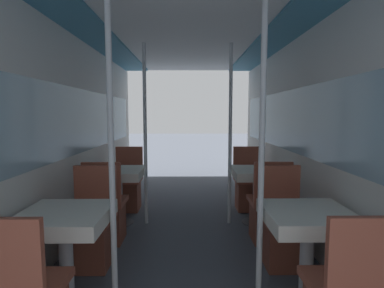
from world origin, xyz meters
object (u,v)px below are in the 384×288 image
(dining_table_right_0, at_px, (308,225))
(support_pole_right_1, at_px, (230,136))
(support_pole_left_1, at_px, (145,136))
(support_pole_right_0, at_px, (262,152))
(chair_right_far_1, at_px, (248,190))
(chair_right_far_0, at_px, (283,234))
(dining_table_left_0, at_px, (65,226))
(chair_left_far_0, at_px, (91,235))
(dining_table_right_1, at_px, (257,177))
(chair_left_near_1, at_px, (107,216))
(support_pole_left_0, at_px, (111,153))
(chair_right_near_1, at_px, (268,215))
(dining_table_left_1, at_px, (118,177))
(chair_left_far_1, at_px, (128,190))

(dining_table_right_0, height_order, support_pole_right_1, support_pole_right_1)
(support_pole_left_1, bearing_deg, support_pole_right_0, -56.97)
(chair_right_far_1, bearing_deg, support_pole_right_0, 80.94)
(chair_right_far_0, xyz_separation_m, support_pole_right_0, (-0.35, -0.57, 0.85))
(dining_table_left_0, relative_size, chair_left_far_0, 0.77)
(dining_table_right_1, height_order, chair_right_far_1, chair_right_far_1)
(chair_right_far_1, bearing_deg, dining_table_left_0, 51.22)
(dining_table_left_0, height_order, chair_left_near_1, chair_left_near_1)
(dining_table_right_1, bearing_deg, support_pole_left_0, -130.84)
(support_pole_left_0, xyz_separation_m, dining_table_right_1, (1.43, 1.66, -0.54))
(support_pole_right_1, bearing_deg, support_pole_right_0, -90.00)
(support_pole_left_0, distance_m, dining_table_right_0, 1.53)
(chair_left_far_0, relative_size, support_pole_left_0, 0.40)
(chair_right_near_1, bearing_deg, support_pole_left_1, 158.39)
(chair_left_far_0, bearing_deg, dining_table_left_0, 90.00)
(dining_table_left_1, distance_m, support_pole_left_1, 0.65)
(support_pole_right_0, relative_size, dining_table_right_1, 3.20)
(chair_left_near_1, height_order, chair_right_near_1, same)
(support_pole_left_0, bearing_deg, chair_right_far_0, 21.61)
(support_pole_right_0, xyz_separation_m, dining_table_right_1, (0.35, 1.66, -0.54))
(chair_right_far_0, distance_m, support_pole_right_1, 1.43)
(chair_right_far_0, bearing_deg, chair_right_near_1, -90.00)
(chair_left_far_0, distance_m, chair_right_far_1, 2.44)
(chair_left_far_0, xyz_separation_m, support_pole_left_1, (0.35, 1.09, 0.85))
(support_pole_right_0, relative_size, chair_right_far_1, 2.48)
(chair_left_far_0, bearing_deg, support_pole_right_1, -142.73)
(dining_table_left_0, distance_m, chair_right_far_0, 1.90)
(chair_left_far_1, distance_m, dining_table_right_0, 2.87)
(dining_table_left_1, bearing_deg, dining_table_right_1, 0.00)
(support_pole_right_0, distance_m, support_pole_right_1, 1.66)
(chair_left_near_1, relative_size, chair_right_near_1, 1.00)
(support_pole_left_1, relative_size, support_pole_right_1, 1.00)
(dining_table_right_0, relative_size, chair_right_far_1, 0.77)
(dining_table_left_1, bearing_deg, chair_right_near_1, -17.62)
(chair_right_far_0, bearing_deg, dining_table_left_1, -31.38)
(chair_left_near_1, distance_m, chair_right_far_0, 1.86)
(dining_table_left_1, distance_m, chair_right_far_1, 1.90)
(chair_left_far_1, xyz_separation_m, chair_right_far_0, (1.79, -1.66, 0.00))
(chair_right_far_1, bearing_deg, support_pole_left_0, 57.22)
(support_pole_left_0, relative_size, support_pole_left_1, 1.00)
(chair_right_far_0, bearing_deg, dining_table_right_1, -90.00)
(chair_left_far_1, distance_m, dining_table_right_1, 1.90)
(dining_table_left_0, height_order, chair_left_far_0, chair_left_far_0)
(support_pole_left_0, xyz_separation_m, support_pole_right_0, (1.08, 0.00, 0.00))
(support_pole_right_0, xyz_separation_m, chair_right_near_1, (0.35, 1.09, -0.85))
(support_pole_left_0, height_order, chair_right_far_0, support_pole_left_0)
(dining_table_right_1, bearing_deg, support_pole_left_1, 180.00)
(dining_table_left_0, xyz_separation_m, chair_left_far_1, (0.00, 2.23, -0.31))
(chair_left_far_1, bearing_deg, support_pole_right_0, 122.78)
(chair_right_near_1, relative_size, chair_right_far_1, 1.00)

